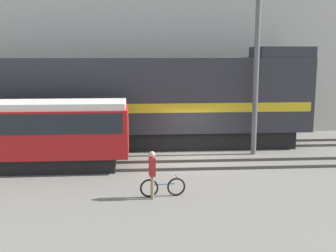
# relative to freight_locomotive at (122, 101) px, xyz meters

# --- Properties ---
(ground_plane) EXTENTS (120.00, 120.00, 0.00)m
(ground_plane) POSITION_rel_freight_locomotive_xyz_m (3.67, -3.25, -2.66)
(ground_plane) COLOR slate
(track_near) EXTENTS (60.00, 1.50, 0.14)m
(track_near) POSITION_rel_freight_locomotive_xyz_m (3.67, -4.39, -2.59)
(track_near) COLOR #47423D
(track_near) RESTS_ON ground
(track_far) EXTENTS (60.00, 1.51, 0.14)m
(track_far) POSITION_rel_freight_locomotive_xyz_m (3.67, 0.00, -2.59)
(track_far) COLOR #47423D
(track_far) RESTS_ON ground
(building_backdrop) EXTENTS (37.80, 6.00, 14.08)m
(building_backdrop) POSITION_rel_freight_locomotive_xyz_m (3.67, 7.09, 4.38)
(building_backdrop) COLOR beige
(building_backdrop) RESTS_ON ground
(freight_locomotive) EXTENTS (21.39, 3.04, 5.70)m
(freight_locomotive) POSITION_rel_freight_locomotive_xyz_m (0.00, 0.00, 0.00)
(freight_locomotive) COLOR black
(freight_locomotive) RESTS_ON ground
(streetcar) EXTENTS (10.16, 2.54, 3.18)m
(streetcar) POSITION_rel_freight_locomotive_xyz_m (-4.69, -4.39, -0.84)
(streetcar) COLOR black
(streetcar) RESTS_ON ground
(bicycle) EXTENTS (1.74, 0.44, 0.77)m
(bicycle) POSITION_rel_freight_locomotive_xyz_m (1.75, -8.55, -2.30)
(bicycle) COLOR black
(bicycle) RESTS_ON ground
(person) EXTENTS (0.25, 0.38, 1.81)m
(person) POSITION_rel_freight_locomotive_xyz_m (1.35, -8.74, -1.55)
(person) COLOR #8C7A5B
(person) RESTS_ON ground
(utility_pole_left) EXTENTS (0.28, 0.28, 9.16)m
(utility_pole_left) POSITION_rel_freight_locomotive_xyz_m (7.01, -2.20, 1.92)
(utility_pole_left) COLOR #595959
(utility_pole_left) RESTS_ON ground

